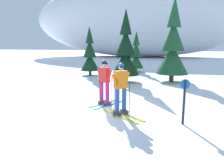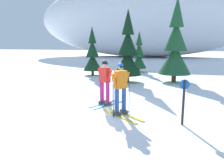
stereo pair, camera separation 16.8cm
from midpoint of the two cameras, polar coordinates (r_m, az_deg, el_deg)
The scene contains 9 objects.
ground_plane at distance 8.15m, azimuth -7.52°, elevation -6.51°, with size 120.00×120.00×0.00m, color white.
skier_red_jacket at distance 8.40m, azimuth -2.53°, elevation 0.48°, with size 1.19×1.61×1.74m.
skier_orange_jacket at distance 7.21m, azimuth 1.69°, elevation -1.19°, with size 1.59×1.41×1.76m.
pine_tree_far_left at distance 16.42m, azimuth -6.09°, elevation 7.50°, with size 1.38×1.38×3.57m.
pine_tree_center_left at distance 13.49m, azimuth 3.20°, elevation 8.30°, with size 1.69×1.69×4.39m.
pine_tree_center_right at distance 18.26m, azimuth 6.01°, elevation 7.48°, with size 1.28×1.28×3.32m.
pine_tree_far_right at distance 13.98m, azimuth 15.23°, elevation 9.20°, with size 1.96×1.96×5.07m.
snow_ridge_background at distance 38.51m, azimuth 7.17°, elevation 16.45°, with size 36.38×15.83×12.61m, color white.
trail_marker_post at distance 6.74m, azimuth 17.60°, elevation -3.73°, with size 0.28×0.07×1.36m.
Camera 1 is at (2.65, -7.31, 2.40)m, focal length 35.12 mm.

